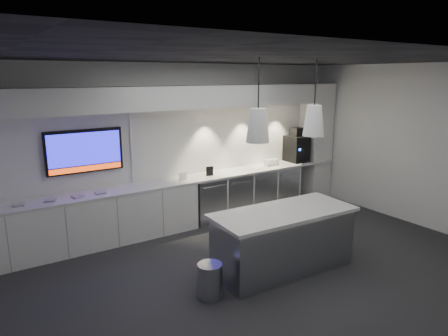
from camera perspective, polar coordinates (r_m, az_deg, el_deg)
floor at (r=6.16m, az=6.00°, el=-13.79°), size 7.00×7.00×0.00m
ceiling at (r=5.50m, az=6.77°, el=15.32°), size 7.00×7.00×0.00m
wall_back at (r=7.70m, az=-5.54°, el=3.48°), size 7.00×0.00×7.00m
wall_front at (r=4.12m, az=29.17°, el=-6.73°), size 7.00×0.00×7.00m
wall_right at (r=8.29m, az=25.44°, el=2.96°), size 0.00×7.00×7.00m
back_counter at (r=7.55m, az=-4.29°, el=-1.50°), size 6.80×0.65×0.04m
left_base_cabinets at (r=7.05m, az=-16.86°, el=-6.96°), size 3.30×0.63×0.86m
fridge_unit_a at (r=7.79m, az=-2.62°, el=-4.49°), size 0.60×0.61×0.85m
fridge_unit_b at (r=8.12m, az=1.22°, el=-3.76°), size 0.60×0.61×0.85m
fridge_unit_c at (r=8.47m, az=4.74°, el=-3.07°), size 0.60×0.61×0.85m
fridge_unit_d at (r=8.86m, az=7.97°, el=-2.43°), size 0.60×0.61×0.85m
backsplash at (r=8.29m, az=1.90°, el=4.58°), size 4.60×0.03×1.30m
soffit at (r=7.34m, az=-4.59°, el=10.11°), size 6.90×0.60×0.40m
column at (r=9.41m, az=12.93°, el=3.74°), size 0.55×0.55×2.60m
wall_tv at (r=6.98m, az=-19.30°, el=2.30°), size 1.25×0.07×0.72m
island at (r=5.95m, az=8.43°, el=-10.09°), size 2.15×1.00×0.89m
bin at (r=5.29m, az=-2.02°, el=-15.75°), size 0.39×0.39×0.45m
coffee_machine at (r=9.02m, az=10.33°, el=2.89°), size 0.43×0.60×0.76m
sign_black at (r=7.64m, az=-2.06°, el=-0.44°), size 0.14×0.05×0.18m
sign_white at (r=7.35m, az=-5.88°, el=-1.22°), size 0.18×0.08×0.14m
cup_cluster at (r=8.56m, az=6.81°, el=0.79°), size 0.34×0.16×0.14m
tray_a at (r=6.65m, az=-27.39°, el=-4.71°), size 0.16×0.16×0.02m
tray_b at (r=6.68m, az=-23.61°, el=-4.26°), size 0.21×0.21×0.02m
tray_c at (r=6.73m, az=-20.17°, el=-3.82°), size 0.19×0.19×0.02m
tray_d at (r=6.82m, az=-17.26°, el=-3.39°), size 0.17×0.17×0.02m
pendant_left at (r=5.19m, az=4.87°, el=6.11°), size 0.31×0.31×1.14m
pendant_right at (r=5.85m, az=12.70°, el=6.64°), size 0.31×0.31×1.14m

